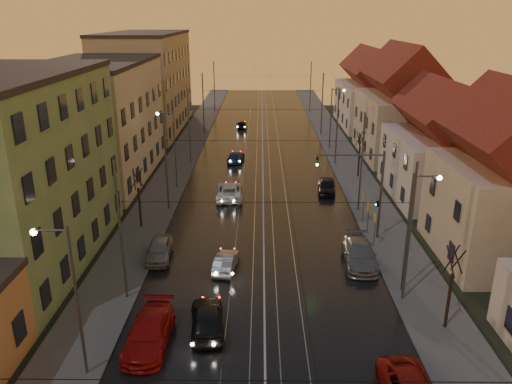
{
  "coord_description": "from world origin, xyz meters",
  "views": [
    {
      "loc": [
        -0.25,
        -18.1,
        16.8
      ],
      "look_at": [
        -0.64,
        20.92,
        2.88
      ],
      "focal_mm": 35.0,
      "sensor_mm": 36.0,
      "label": 1
    }
  ],
  "objects_px": {
    "street_lamp_0": "(69,288)",
    "driving_car_1": "(226,262)",
    "driving_car_2": "(229,191)",
    "parked_left_3": "(159,249)",
    "street_lamp_2": "(172,142)",
    "parked_left_2": "(149,332)",
    "parked_right_1": "(360,254)",
    "street_lamp_3": "(333,112)",
    "driving_car_3": "(236,157)",
    "parked_right_2": "(327,186)",
    "street_lamp_1": "(414,222)",
    "driving_car_4": "(242,125)",
    "driving_car_0": "(207,318)",
    "traffic_light_mast": "(369,184)"
  },
  "relations": [
    {
      "from": "street_lamp_3",
      "to": "driving_car_1",
      "type": "height_order",
      "value": "street_lamp_3"
    },
    {
      "from": "traffic_light_mast",
      "to": "parked_right_1",
      "type": "bearing_deg",
      "value": -106.02
    },
    {
      "from": "driving_car_2",
      "to": "parked_left_2",
      "type": "relative_size",
      "value": 1.01
    },
    {
      "from": "street_lamp_3",
      "to": "parked_right_2",
      "type": "relative_size",
      "value": 1.94
    },
    {
      "from": "street_lamp_2",
      "to": "street_lamp_3",
      "type": "xyz_separation_m",
      "value": [
        18.21,
        16.0,
        0.0
      ]
    },
    {
      "from": "driving_car_0",
      "to": "driving_car_2",
      "type": "distance_m",
      "value": 21.43
    },
    {
      "from": "driving_car_2",
      "to": "parked_right_1",
      "type": "relative_size",
      "value": 1.0
    },
    {
      "from": "driving_car_1",
      "to": "driving_car_3",
      "type": "distance_m",
      "value": 27.07
    },
    {
      "from": "driving_car_1",
      "to": "parked_left_2",
      "type": "bearing_deg",
      "value": 74.88
    },
    {
      "from": "driving_car_2",
      "to": "parked_left_3",
      "type": "bearing_deg",
      "value": 68.12
    },
    {
      "from": "driving_car_2",
      "to": "parked_left_2",
      "type": "bearing_deg",
      "value": 79.62
    },
    {
      "from": "street_lamp_0",
      "to": "street_lamp_2",
      "type": "xyz_separation_m",
      "value": [
        0.0,
        28.0,
        0.0
      ]
    },
    {
      "from": "traffic_light_mast",
      "to": "parked_right_1",
      "type": "distance_m",
      "value": 5.81
    },
    {
      "from": "driving_car_4",
      "to": "driving_car_2",
      "type": "bearing_deg",
      "value": 85.42
    },
    {
      "from": "street_lamp_0",
      "to": "street_lamp_2",
      "type": "distance_m",
      "value": 28.0
    },
    {
      "from": "street_lamp_3",
      "to": "driving_car_4",
      "type": "distance_m",
      "value": 18.08
    },
    {
      "from": "driving_car_2",
      "to": "driving_car_4",
      "type": "distance_m",
      "value": 31.29
    },
    {
      "from": "street_lamp_3",
      "to": "parked_right_1",
      "type": "relative_size",
      "value": 1.5
    },
    {
      "from": "driving_car_0",
      "to": "street_lamp_0",
      "type": "bearing_deg",
      "value": 25.71
    },
    {
      "from": "street_lamp_2",
      "to": "traffic_light_mast",
      "type": "distance_m",
      "value": 20.89
    },
    {
      "from": "street_lamp_3",
      "to": "driving_car_3",
      "type": "bearing_deg",
      "value": -153.68
    },
    {
      "from": "street_lamp_0",
      "to": "driving_car_0",
      "type": "xyz_separation_m",
      "value": [
        5.89,
        3.77,
        -4.11
      ]
    },
    {
      "from": "parked_left_3",
      "to": "driving_car_1",
      "type": "bearing_deg",
      "value": -22.13
    },
    {
      "from": "street_lamp_1",
      "to": "driving_car_4",
      "type": "distance_m",
      "value": 50.22
    },
    {
      "from": "parked_left_2",
      "to": "parked_right_2",
      "type": "xyz_separation_m",
      "value": [
        12.51,
        24.36,
        -0.07
      ]
    },
    {
      "from": "street_lamp_3",
      "to": "parked_right_1",
      "type": "height_order",
      "value": "street_lamp_3"
    },
    {
      "from": "street_lamp_3",
      "to": "driving_car_3",
      "type": "xyz_separation_m",
      "value": [
        -12.36,
        -6.12,
        -4.26
      ]
    },
    {
      "from": "street_lamp_1",
      "to": "traffic_light_mast",
      "type": "xyz_separation_m",
      "value": [
        -1.11,
        8.0,
        -0.29
      ]
    },
    {
      "from": "traffic_light_mast",
      "to": "parked_left_2",
      "type": "bearing_deg",
      "value": -136.29
    },
    {
      "from": "street_lamp_1",
      "to": "street_lamp_2",
      "type": "distance_m",
      "value": 27.05
    },
    {
      "from": "parked_left_3",
      "to": "parked_right_2",
      "type": "relative_size",
      "value": 1.02
    },
    {
      "from": "street_lamp_0",
      "to": "driving_car_2",
      "type": "bearing_deg",
      "value": 76.94
    },
    {
      "from": "driving_car_4",
      "to": "parked_left_3",
      "type": "xyz_separation_m",
      "value": [
        -4.35,
        -44.0,
        0.09
      ]
    },
    {
      "from": "street_lamp_3",
      "to": "traffic_light_mast",
      "type": "relative_size",
      "value": 1.11
    },
    {
      "from": "street_lamp_2",
      "to": "parked_right_2",
      "type": "height_order",
      "value": "street_lamp_2"
    },
    {
      "from": "street_lamp_0",
      "to": "driving_car_1",
      "type": "height_order",
      "value": "street_lamp_0"
    },
    {
      "from": "parked_right_1",
      "to": "street_lamp_3",
      "type": "bearing_deg",
      "value": 88.71
    },
    {
      "from": "parked_right_1",
      "to": "parked_right_2",
      "type": "xyz_separation_m",
      "value": [
        -0.47,
        14.99,
        -0.07
      ]
    },
    {
      "from": "driving_car_2",
      "to": "parked_left_3",
      "type": "xyz_separation_m",
      "value": [
        -4.34,
        -12.71,
        -0.03
      ]
    },
    {
      "from": "driving_car_4",
      "to": "parked_right_2",
      "type": "height_order",
      "value": "parked_right_2"
    },
    {
      "from": "street_lamp_0",
      "to": "parked_left_3",
      "type": "bearing_deg",
      "value": 83.13
    },
    {
      "from": "driving_car_4",
      "to": "parked_right_1",
      "type": "xyz_separation_m",
      "value": [
        10.04,
        -44.69,
        0.15
      ]
    },
    {
      "from": "street_lamp_2",
      "to": "driving_car_0",
      "type": "distance_m",
      "value": 25.27
    },
    {
      "from": "street_lamp_2",
      "to": "driving_car_0",
      "type": "bearing_deg",
      "value": -76.34
    },
    {
      "from": "driving_car_2",
      "to": "parked_left_3",
      "type": "relative_size",
      "value": 1.27
    },
    {
      "from": "parked_left_2",
      "to": "parked_right_1",
      "type": "relative_size",
      "value": 0.99
    },
    {
      "from": "street_lamp_2",
      "to": "driving_car_3",
      "type": "relative_size",
      "value": 1.85
    },
    {
      "from": "driving_car_4",
      "to": "parked_left_3",
      "type": "relative_size",
      "value": 0.88
    },
    {
      "from": "driving_car_1",
      "to": "parked_left_3",
      "type": "relative_size",
      "value": 0.88
    },
    {
      "from": "parked_right_2",
      "to": "traffic_light_mast",
      "type": "bearing_deg",
      "value": -75.14
    }
  ]
}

